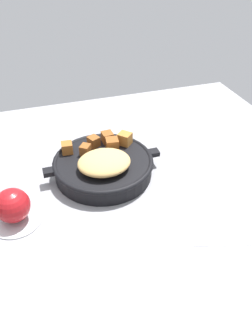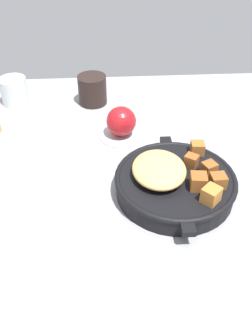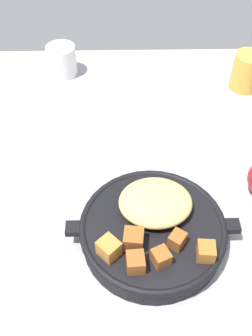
# 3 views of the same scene
# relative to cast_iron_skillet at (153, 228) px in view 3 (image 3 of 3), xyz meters

# --- Properties ---
(ground_plane) EXTENTS (1.11, 1.02, 0.02)m
(ground_plane) POSITION_rel_cast_iron_skillet_xyz_m (-0.01, 0.09, -0.04)
(ground_plane) COLOR gray
(cast_iron_skillet) EXTENTS (0.29, 0.24, 0.08)m
(cast_iron_skillet) POSITION_rel_cast_iron_skillet_xyz_m (0.00, 0.00, 0.00)
(cast_iron_skillet) COLOR black
(cast_iron_skillet) RESTS_ON ground_plane
(butter_knife) EXTENTS (0.21, 0.08, 0.00)m
(butter_knife) POSITION_rel_cast_iron_skillet_xyz_m (-0.21, 0.29, -0.03)
(butter_knife) COLOR silver
(butter_knife) RESTS_ON ground_plane
(white_creamer_pitcher) EXTENTS (0.07, 0.07, 0.08)m
(white_creamer_pitcher) POSITION_rel_cast_iron_skillet_xyz_m (-0.19, 0.49, 0.01)
(white_creamer_pitcher) COLOR white
(white_creamer_pitcher) RESTS_ON ground_plane
(juice_glass_amber) EXTENTS (0.07, 0.07, 0.09)m
(juice_glass_amber) POSITION_rel_cast_iron_skillet_xyz_m (0.25, 0.43, 0.01)
(juice_glass_amber) COLOR gold
(juice_glass_amber) RESTS_ON ground_plane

